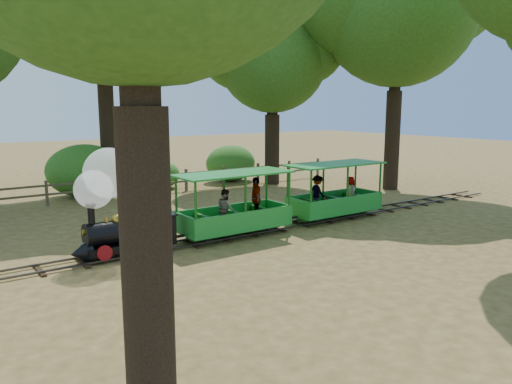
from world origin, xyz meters
TOP-DOWN VIEW (x-y plane):
  - ground at (0.00, 0.00)m, footprint 90.00×90.00m
  - track at (0.00, 0.00)m, footprint 22.00×1.00m
  - locomotive at (-4.95, 0.06)m, footprint 2.69×1.27m
  - carriage_front at (-1.45, -0.00)m, footprint 3.50×1.43m
  - carriage_rear at (2.48, 0.05)m, footprint 3.50×1.43m
  - oak_ne at (5.47, 7.57)m, footprint 6.65×5.85m
  - fence at (0.00, 8.00)m, footprint 18.10×0.10m
  - shrub_mid_w at (-3.14, 9.30)m, footprint 3.22×2.48m
  - shrub_mid_e at (0.35, 9.30)m, footprint 1.83×1.41m
  - shrub_east at (4.22, 9.30)m, footprint 2.67×2.05m

SIDE VIEW (x-z plane):
  - ground at x=0.00m, z-range 0.00..0.00m
  - track at x=0.00m, z-range 0.02..0.12m
  - fence at x=0.00m, z-range 0.08..1.08m
  - shrub_mid_e at x=0.35m, z-range 0.00..1.27m
  - carriage_rear at x=2.48m, z-range -0.14..1.67m
  - carriage_front at x=-1.45m, z-range -0.12..1.70m
  - shrub_east at x=4.22m, z-range 0.00..1.85m
  - shrub_mid_w at x=-3.14m, z-range 0.00..2.23m
  - locomotive at x=-4.95m, z-range 0.19..3.29m
  - oak_ne at x=5.47m, z-range 1.99..10.78m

